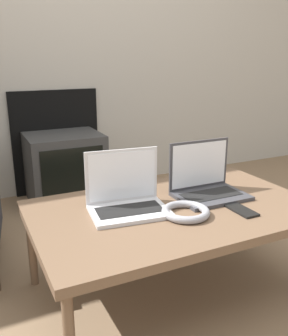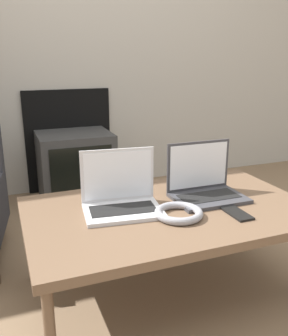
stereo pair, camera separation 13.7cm
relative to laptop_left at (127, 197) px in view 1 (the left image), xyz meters
name	(u,v)px [view 1 (the left image)]	position (x,y,z in m)	size (l,w,h in m)	color
ground_plane	(202,321)	(0.19, -0.29, -0.46)	(14.00, 14.00, 0.00)	#7A6047
wall_back	(66,15)	(0.19, 1.50, 0.83)	(7.00, 0.08, 2.60)	#ADA89E
table	(175,213)	(0.19, -0.06, -0.09)	(1.18, 0.73, 0.40)	brown
laptop_left	(127,197)	(0.00, 0.00, 0.00)	(0.34, 0.26, 0.24)	silver
laptop_right	(206,183)	(0.39, 0.00, 0.00)	(0.31, 0.22, 0.24)	#38383D
headphones	(186,212)	(0.19, -0.16, -0.04)	(0.19, 0.19, 0.03)	gray
phone	(241,210)	(0.42, -0.22, -0.05)	(0.07, 0.15, 0.01)	black
tv	(65,168)	(0.05, 1.23, -0.21)	(0.51, 0.44, 0.49)	#383838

